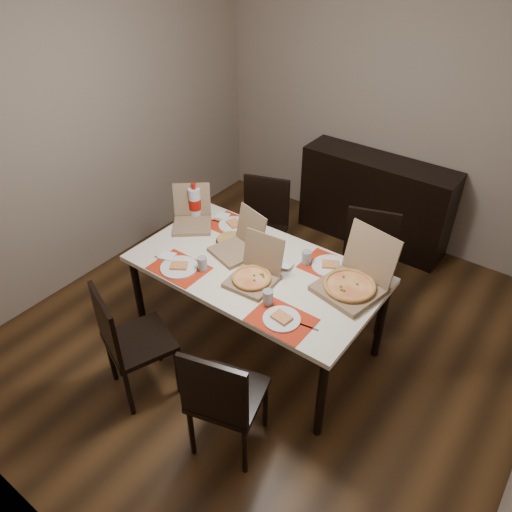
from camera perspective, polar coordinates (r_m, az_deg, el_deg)
name	(u,v)px	position (r m, az deg, el deg)	size (l,w,h in m)	color
ground	(271,337)	(4.16, 1.76, -9.20)	(3.80, 4.00, 0.02)	#472D16
room_walls	(313,115)	(3.51, 6.54, 15.67)	(3.84, 4.02, 2.62)	gray
sideboard	(375,201)	(5.15, 13.39, 6.14)	(1.50, 0.40, 0.90)	black
dining_table	(256,274)	(3.66, 0.00, -2.10)	(1.80, 1.00, 0.75)	#EEE3C8
chair_near_left	(128,340)	(3.52, -14.43, -9.24)	(0.54, 0.54, 0.93)	black
chair_near_right	(223,397)	(3.10, -3.80, -15.81)	(0.52, 0.52, 0.93)	black
chair_far_left	(263,225)	(4.53, 0.76, 3.60)	(0.53, 0.53, 0.93)	black
chair_far_right	(366,262)	(4.16, 12.49, -0.65)	(0.53, 0.53, 0.93)	black
setting_near_left	(183,265)	(3.64, -8.32, -1.07)	(0.45, 0.30, 0.11)	red
setting_near_right	(278,313)	(3.22, 2.51, -6.52)	(0.44, 0.30, 0.11)	red
setting_far_left	(237,226)	(4.04, -2.18, 3.49)	(0.50, 0.30, 0.11)	red
setting_far_right	(324,264)	(3.65, 7.80, -0.91)	(0.48, 0.30, 0.11)	red
napkin_loose	(255,278)	(3.51, -0.11, -2.49)	(0.12, 0.11, 0.02)	white
pizza_box_center	(254,275)	(3.46, -0.22, -2.15)	(0.33, 0.36, 0.31)	#80664A
pizza_box_right	(353,283)	(3.45, 11.02, -3.00)	(0.48, 0.51, 0.40)	#80664A
pizza_box_left	(192,218)	(4.10, -7.29, 4.33)	(0.44, 0.45, 0.30)	#80664A
pizza_box_extra	(239,245)	(3.74, -1.94, 1.23)	(0.39, 0.41, 0.31)	#80664A
faina_plate	(231,240)	(3.88, -2.88, 1.82)	(0.23, 0.23, 0.03)	black
dip_bowl	(285,265)	(3.62, 3.29, -1.04)	(0.12, 0.12, 0.03)	white
soda_bottle	(195,203)	(4.15, -6.99, 6.04)	(0.11, 0.11, 0.31)	silver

